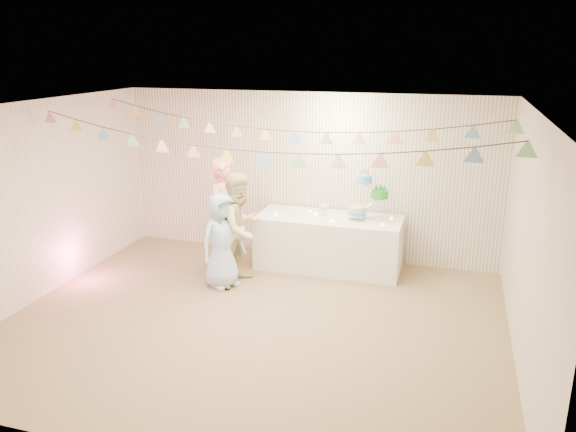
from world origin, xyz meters
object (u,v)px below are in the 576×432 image
(table, at_px, (329,242))
(person_adult_a, at_px, (226,216))
(person_child, at_px, (222,240))
(person_adult_b, at_px, (240,228))
(cake_stand, at_px, (367,200))

(table, distance_m, person_adult_a, 1.61)
(person_child, bearing_deg, person_adult_b, -9.36)
(cake_stand, distance_m, person_adult_b, 1.90)
(cake_stand, xyz_separation_m, person_adult_b, (-1.63, -0.94, -0.29))
(table, relative_size, person_adult_a, 1.26)
(person_adult_a, bearing_deg, cake_stand, -56.25)
(table, height_order, cake_stand, cake_stand)
(table, bearing_deg, person_adult_a, -158.79)
(person_adult_a, height_order, person_adult_b, person_adult_a)
(person_child, bearing_deg, person_adult_a, 52.08)
(person_adult_a, relative_size, person_adult_b, 1.06)
(person_adult_a, height_order, person_child, person_adult_a)
(cake_stand, bearing_deg, person_adult_b, -149.86)
(table, distance_m, cake_stand, 0.88)
(table, relative_size, cake_stand, 3.12)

